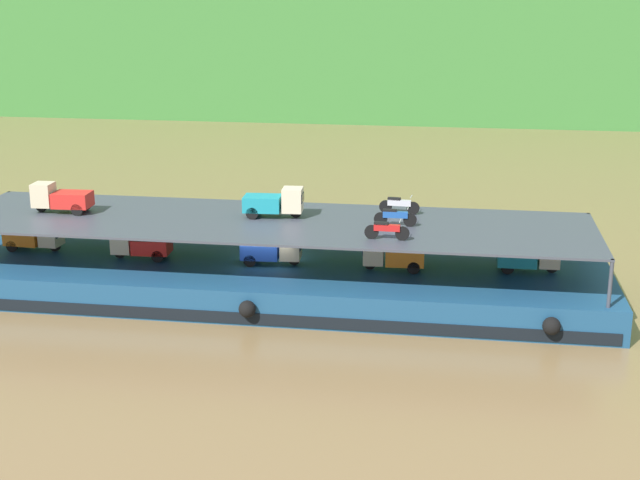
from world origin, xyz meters
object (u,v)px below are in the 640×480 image
mini_truck_lower_fore (392,255)px  mini_truck_lower_aft (140,244)px  motorcycle_upper_port (386,230)px  motorcycle_upper_stbd (399,205)px  mini_truck_lower_stern (35,236)px  mini_truck_lower_bow (530,257)px  mini_truck_upper_mid (275,202)px  mini_truck_upper_stern (61,198)px  motorcycle_upper_centre (395,217)px  mini_truck_lower_mid (273,249)px  cargo_barge (269,278)px

mini_truck_lower_fore → mini_truck_lower_aft: bearing=-179.5°
motorcycle_upper_port → motorcycle_upper_stbd: size_ratio=1.00×
mini_truck_lower_stern → mini_truck_lower_bow: bearing=0.7°
mini_truck_lower_aft → mini_truck_upper_mid: mini_truck_upper_mid is taller
motorcycle_upper_port → mini_truck_lower_aft: bearing=170.1°
mini_truck_lower_stern → mini_truck_upper_mid: size_ratio=1.00×
mini_truck_upper_stern → motorcycle_upper_centre: mini_truck_upper_stern is taller
mini_truck_lower_aft → mini_truck_lower_mid: 6.28m
mini_truck_lower_bow → motorcycle_upper_port: 7.01m
mini_truck_upper_stern → mini_truck_lower_mid: bearing=-0.9°
mini_truck_lower_fore → motorcycle_upper_port: size_ratio=1.47×
cargo_barge → mini_truck_lower_mid: (0.20, -0.11, 1.44)m
mini_truck_lower_mid → mini_truck_upper_stern: bearing=179.1°
mini_truck_upper_stern → motorcycle_upper_port: size_ratio=1.46×
mini_truck_lower_fore → motorcycle_upper_centre: bearing=62.8°
cargo_barge → mini_truck_lower_bow: bearing=2.9°
cargo_barge → mini_truck_lower_stern: size_ratio=11.05×
mini_truck_lower_stern → mini_truck_upper_stern: bearing=-8.9°
cargo_barge → mini_truck_lower_aft: (-6.08, -0.22, 1.44)m
mini_truck_lower_aft → mini_truck_lower_bow: size_ratio=1.02×
mini_truck_lower_stern → mini_truck_lower_aft: size_ratio=1.00×
motorcycle_upper_port → mini_truck_lower_bow: bearing=24.6°
mini_truck_lower_fore → mini_truck_upper_stern: mini_truck_upper_stern is taller
mini_truck_lower_aft → motorcycle_upper_centre: 11.94m
cargo_barge → motorcycle_upper_stbd: size_ratio=16.21×
mini_truck_upper_mid → motorcycle_upper_centre: mini_truck_upper_mid is taller
mini_truck_lower_bow → mini_truck_lower_stern: bearing=-179.3°
mini_truck_lower_mid → mini_truck_lower_fore: (5.46, -0.00, 0.00)m
mini_truck_upper_mid → motorcycle_upper_centre: size_ratio=1.47×
mini_truck_lower_fore → mini_truck_lower_bow: (6.07, 0.70, 0.00)m
motorcycle_upper_stbd → mini_truck_lower_fore: bearing=-92.0°
mini_truck_upper_mid → mini_truck_lower_mid: bearing=-85.8°
mini_truck_lower_mid → mini_truck_lower_bow: (11.53, 0.70, 0.00)m
mini_truck_lower_aft → mini_truck_lower_bow: (17.81, 0.80, 0.00)m
mini_truck_lower_mid → motorcycle_upper_centre: 5.80m
mini_truck_lower_stern → motorcycle_upper_port: size_ratio=1.47×
mini_truck_lower_stern → motorcycle_upper_port: motorcycle_upper_port is taller
motorcycle_upper_centre → mini_truck_lower_fore: bearing=-117.2°
mini_truck_lower_mid → motorcycle_upper_port: size_ratio=1.46×
mini_truck_upper_stern → motorcycle_upper_port: 15.67m
cargo_barge → mini_truck_lower_bow: mini_truck_lower_bow is taller
mini_truck_lower_bow → mini_truck_upper_stern: mini_truck_upper_stern is taller
mini_truck_lower_mid → motorcycle_upper_centre: (5.53, 0.13, 1.74)m
mini_truck_lower_mid → motorcycle_upper_port: motorcycle_upper_port is taller
mini_truck_lower_mid → mini_truck_upper_mid: size_ratio=1.00×
mini_truck_lower_mid → motorcycle_upper_port: bearing=-21.7°
mini_truck_lower_stern → mini_truck_upper_stern: size_ratio=1.00×
mini_truck_lower_stern → mini_truck_lower_fore: (17.20, -0.42, 0.00)m
mini_truck_lower_mid → motorcycle_upper_centre: motorcycle_upper_centre is taller
motorcycle_upper_centre → motorcycle_upper_port: bearing=-94.5°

